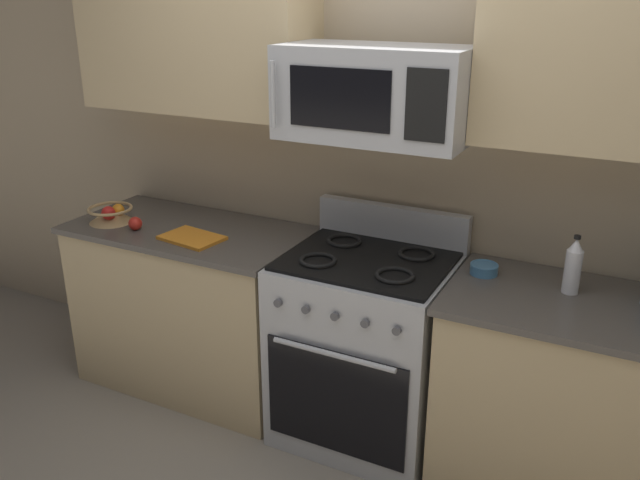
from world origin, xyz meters
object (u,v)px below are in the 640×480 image
object	(u,v)px
range_oven	(366,346)
cutting_board	(192,238)
fruit_basket	(111,214)
prep_bowl	(484,269)
apple_loose	(135,223)
microwave	(375,93)
bottle_vinegar	(573,266)

from	to	relation	value
range_oven	cutting_board	bearing A→B (deg)	-171.56
fruit_basket	prep_bowl	bearing A→B (deg)	6.53
apple_loose	cutting_board	bearing A→B (deg)	3.41
range_oven	cutting_board	distance (m)	1.00
apple_loose	microwave	bearing A→B (deg)	8.37
microwave	fruit_basket	distance (m)	1.59
bottle_vinegar	prep_bowl	size ratio (longest dim) A/B	2.03
apple_loose	bottle_vinegar	distance (m)	2.10
microwave	cutting_board	distance (m)	1.16
fruit_basket	apple_loose	size ratio (longest dim) A/B	3.35
microwave	fruit_basket	world-z (taller)	microwave
range_oven	fruit_basket	size ratio (longest dim) A/B	4.68
cutting_board	prep_bowl	xyz separation A→B (m)	(1.38, 0.24, 0.02)
prep_bowl	cutting_board	bearing A→B (deg)	-170.37
apple_loose	cutting_board	world-z (taller)	apple_loose
range_oven	apple_loose	xyz separation A→B (m)	(-1.23, -0.15, 0.47)
range_oven	microwave	xyz separation A→B (m)	(-0.00, 0.03, 1.19)
range_oven	cutting_board	world-z (taller)	range_oven
range_oven	fruit_basket	distance (m)	1.51
range_oven	fruit_basket	bearing A→B (deg)	-175.33
fruit_basket	cutting_board	world-z (taller)	fruit_basket
microwave	prep_bowl	world-z (taller)	microwave
bottle_vinegar	range_oven	bearing A→B (deg)	-174.81
cutting_board	microwave	bearing A→B (deg)	10.25
fruit_basket	prep_bowl	size ratio (longest dim) A/B	1.92
bottle_vinegar	microwave	bearing A→B (deg)	-176.71
range_oven	bottle_vinegar	distance (m)	1.02
microwave	cutting_board	world-z (taller)	microwave
microwave	prep_bowl	size ratio (longest dim) A/B	6.56
fruit_basket	cutting_board	xyz separation A→B (m)	(0.54, -0.02, -0.04)
apple_loose	prep_bowl	bearing A→B (deg)	8.42
apple_loose	bottle_vinegar	world-z (taller)	bottle_vinegar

